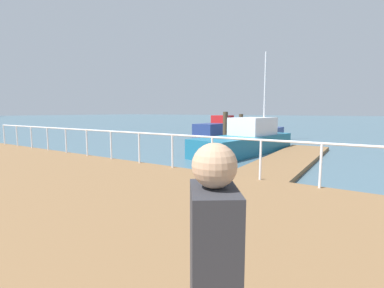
{
  "coord_description": "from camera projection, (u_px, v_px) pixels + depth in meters",
  "views": [
    {
      "loc": [
        -10.0,
        7.11,
        2.18
      ],
      "look_at": [
        -1.28,
        12.75,
        0.94
      ],
      "focal_mm": 25.5,
      "sensor_mm": 36.0,
      "label": 1
    }
  ],
  "objects": [
    {
      "name": "ground_plane",
      "position": [
        98.0,
        150.0,
        15.55
      ],
      "size": [
        300.0,
        300.0,
        0.0
      ],
      "primitive_type": "plane",
      "color": "#476675"
    },
    {
      "name": "boardwalk",
      "position": [
        6.0,
        263.0,
        3.58
      ],
      "size": [
        11.0,
        38.0,
        0.4
      ],
      "primitive_type": "cube",
      "color": "olive",
      "rests_on": "ground_plane"
    },
    {
      "name": "floating_dock",
      "position": [
        287.0,
        161.0,
        11.61
      ],
      "size": [
        10.64,
        2.0,
        0.18
      ],
      "primitive_type": "cube",
      "color": "olive",
      "rests_on": "ground_plane"
    },
    {
      "name": "boardwalk_railing",
      "position": [
        235.0,
        147.0,
        7.45
      ],
      "size": [
        0.06,
        27.35,
        1.08
      ],
      "color": "white",
      "rests_on": "boardwalk"
    },
    {
      "name": "dock_piling_0",
      "position": [
        241.0,
        127.0,
        21.42
      ],
      "size": [
        0.32,
        0.32,
        1.99
      ],
      "primitive_type": "cylinder",
      "color": "#473826",
      "rests_on": "ground_plane"
    },
    {
      "name": "dock_piling_2",
      "position": [
        225.0,
        129.0,
        17.69
      ],
      "size": [
        0.32,
        0.32,
        2.17
      ],
      "primitive_type": "cylinder",
      "color": "#473826",
      "rests_on": "ground_plane"
    },
    {
      "name": "moored_boat_0",
      "position": [
        218.0,
        128.0,
        25.17
      ],
      "size": [
        5.77,
        1.99,
        1.83
      ],
      "color": "navy",
      "rests_on": "ground_plane"
    },
    {
      "name": "moored_boat_1",
      "position": [
        246.0,
        140.0,
        14.42
      ],
      "size": [
        7.07,
        3.21,
        1.86
      ],
      "color": "#1E6B8C",
      "rests_on": "ground_plane"
    },
    {
      "name": "moored_boat_3",
      "position": [
        263.0,
        133.0,
        20.04
      ],
      "size": [
        7.46,
        1.92,
        6.44
      ],
      "color": "navy",
      "rests_on": "ground_plane"
    }
  ]
}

